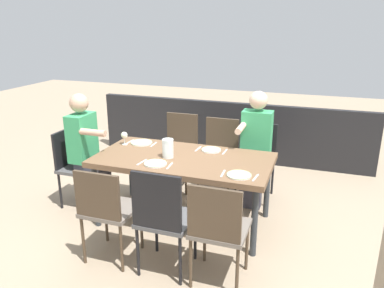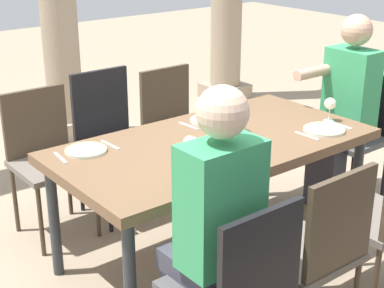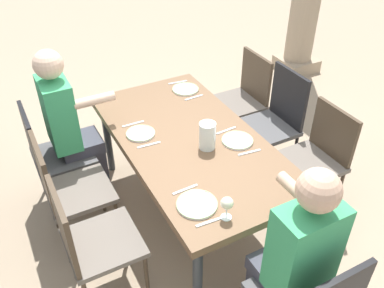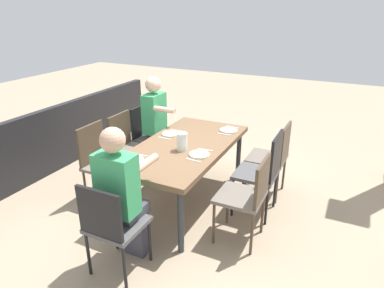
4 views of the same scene
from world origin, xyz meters
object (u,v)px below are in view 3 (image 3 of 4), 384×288
Objects in this scene: wine_glass_3 at (227,204)px; plate_1 at (141,133)px; chair_west_south at (51,152)px; chair_west_north at (244,96)px; diner_man_white at (293,255)px; plate_3 at (197,204)px; chair_mid_south at (66,187)px; plate_0 at (186,89)px; plate_2 at (237,140)px; water_pitcher at (207,137)px; chair_mid_north at (275,118)px; chair_east_north at (317,154)px; dining_table at (190,145)px; diner_woman_green at (70,125)px; chair_east_south at (88,239)px.

plate_1 is at bearing -173.31° from wine_glass_3.
chair_west_north is at bearing 90.00° from chair_west_south.
chair_west_south is 1.99m from diner_man_white.
diner_man_white is 5.40× the size of plate_3.
chair_west_north is 1.00× the size of chair_mid_south.
plate_2 is at bearing -1.16° from plate_0.
chair_west_north is 1.77m from chair_west_south.
plate_0 and plate_2 have the same top height.
water_pitcher is (-0.63, 0.23, -0.02)m from wine_glass_3.
plate_2 is at bearing -37.08° from chair_west_north.
water_pitcher is at bearing -70.59° from chair_mid_north.
wine_glass_3 is at bearing -69.97° from chair_east_north.
water_pitcher is at bearing 50.94° from chair_west_south.
chair_west_north reaches higher than plate_3.
chair_west_south is 3.66× the size of plate_3.
plate_0 is (-0.03, 1.18, 0.23)m from chair_west_south.
plate_3 is (0.61, -0.28, 0.07)m from dining_table.
plate_2 is (0.40, 0.57, -0.00)m from plate_1.
chair_west_south is 4.00× the size of plate_2.
diner_man_white is at bearing 26.79° from chair_west_south.
plate_1 is at bearing -135.95° from water_pitcher.
diner_man_white is at bearing 21.94° from diner_woman_green.
diner_man_white is (1.76, 0.89, 0.19)m from chair_west_south.
diner_woman_green is 5.85× the size of plate_0.
chair_mid_north reaches higher than chair_mid_south.
chair_mid_north is 1.07× the size of chair_east_north.
water_pitcher is at bearing 144.43° from plate_3.
chair_west_north is 1.60m from diner_woman_green.
diner_woman_green reaches higher than plate_1.
plate_2 is at bearing 142.13° from wine_glass_3.
plate_0 is at bearing -130.00° from chair_mid_north.
chair_mid_south is at bearing -0.20° from chair_west_south.
wine_glass_3 is (0.39, 0.71, 0.30)m from chair_east_south.
chair_mid_north reaches higher than chair_west_north.
chair_east_north is at bearing 73.86° from water_pitcher.
chair_east_north is 0.96× the size of chair_east_south.
chair_mid_north is at bearing 75.21° from chair_west_south.
chair_east_north reaches higher than plate_3.
wine_glass_3 is 0.76× the size of water_pitcher.
chair_mid_north is 1.86m from chair_east_south.
plate_1 is 0.83m from plate_3.
dining_table is 8.07× the size of plate_2.
diner_woman_green reaches higher than diner_man_white.
plate_0 is at bearing -92.93° from chair_west_north.
diner_woman_green is (0.00, 0.18, 0.20)m from chair_west_south.
water_pitcher is (-0.47, 0.33, 0.08)m from plate_3.
chair_mid_south is 0.53m from chair_east_south.
chair_mid_south is 1.23m from plate_2.
diner_woman_green is at bearing 158.62° from chair_mid_south.
diner_man_white is at bearing -26.61° from chair_west_north.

